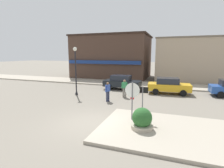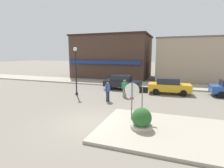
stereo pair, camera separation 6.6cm
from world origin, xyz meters
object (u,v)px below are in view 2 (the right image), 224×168
object	(u,v)px
lamp_post	(76,64)
stop_sign	(132,96)
pedestrian_crossing_far	(125,88)
parked_car_nearest	(122,82)
one_way_sign	(142,100)
parked_car_second	(169,86)
planter	(142,121)
pedestrian_crossing_near	(108,91)

from	to	relation	value
lamp_post	stop_sign	bearing A→B (deg)	-36.73
lamp_post	pedestrian_crossing_far	distance (m)	5.04
parked_car_nearest	one_way_sign	bearing A→B (deg)	-67.04
pedestrian_crossing_far	one_way_sign	bearing A→B (deg)	-65.04
parked_car_second	planter	bearing A→B (deg)	-96.14
one_way_sign	parked_car_second	world-z (taller)	one_way_sign
one_way_sign	pedestrian_crossing_far	distance (m)	5.93
pedestrian_crossing_near	pedestrian_crossing_far	bearing A→B (deg)	62.76
one_way_sign	parked_car_second	bearing A→B (deg)	81.63
pedestrian_crossing_far	parked_car_nearest	bearing A→B (deg)	109.67
parked_car_second	pedestrian_crossing_near	size ratio (longest dim) A/B	2.56
stop_sign	parked_car_nearest	distance (m)	9.46
lamp_post	parked_car_second	xyz separation A→B (m)	(8.24, 3.52, -2.15)
planter	parked_car_nearest	size ratio (longest dim) A/B	0.30
pedestrian_crossing_near	one_way_sign	bearing A→B (deg)	-46.03
one_way_sign	pedestrian_crossing_far	size ratio (longest dim) A/B	1.30
lamp_post	pedestrian_crossing_far	bearing A→B (deg)	8.45
pedestrian_crossing_far	stop_sign	bearing A→B (deg)	-70.61
lamp_post	parked_car_second	bearing A→B (deg)	23.14
one_way_sign	parked_car_nearest	size ratio (longest dim) A/B	0.52
one_way_sign	parked_car_nearest	world-z (taller)	one_way_sign
planter	parked_car_second	distance (m)	9.46
stop_sign	pedestrian_crossing_near	xyz separation A→B (m)	(-2.87, 3.70, -0.65)
one_way_sign	planter	distance (m)	1.44
stop_sign	parked_car_second	size ratio (longest dim) A/B	0.56
planter	parked_car_second	world-z (taller)	parked_car_second
lamp_post	pedestrian_crossing_near	bearing A→B (deg)	-17.45
stop_sign	parked_car_second	bearing A→B (deg)	78.07
stop_sign	lamp_post	xyz separation A→B (m)	(-6.47, 4.83, 1.44)
planter	lamp_post	distance (m)	9.62
one_way_sign	pedestrian_crossing_near	size ratio (longest dim) A/B	1.30
lamp_post	planter	bearing A→B (deg)	-39.14
one_way_sign	pedestrian_crossing_near	bearing A→B (deg)	133.97
stop_sign	parked_car_second	distance (m)	8.56
planter	pedestrian_crossing_near	world-z (taller)	pedestrian_crossing_near
parked_car_second	pedestrian_crossing_far	xyz separation A→B (m)	(-3.70, -2.85, 0.06)
stop_sign	pedestrian_crossing_far	world-z (taller)	stop_sign
parked_car_nearest	pedestrian_crossing_far	size ratio (longest dim) A/B	2.51
one_way_sign	parked_car_nearest	distance (m)	9.51
lamp_post	pedestrian_crossing_near	size ratio (longest dim) A/B	2.82
lamp_post	parked_car_second	distance (m)	9.21
parked_car_second	pedestrian_crossing_near	xyz separation A→B (m)	(-4.63, -4.65, 0.06)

